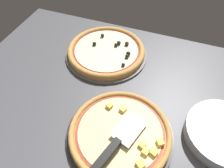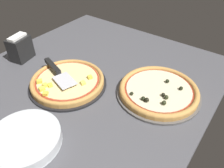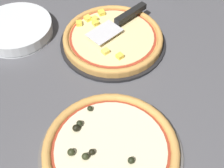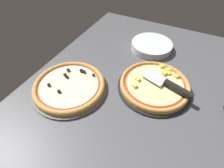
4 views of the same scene
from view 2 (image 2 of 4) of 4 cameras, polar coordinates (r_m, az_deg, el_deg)
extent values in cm
cube|color=#4C4C51|center=(99.00, -8.81, -1.49)|extent=(131.56, 107.00, 3.60)
cylinder|color=black|center=(99.25, -11.39, -0.02)|extent=(34.25, 34.25, 1.00)
cylinder|color=#C68E47|center=(98.39, -11.49, 0.62)|extent=(32.19, 32.19, 1.83)
torus|color=#C68E47|center=(97.84, -11.56, 1.05)|extent=(32.19, 32.19, 1.83)
cylinder|color=#A33823|center=(97.79, -11.57, 1.08)|extent=(27.98, 27.98, 0.15)
cylinder|color=beige|center=(97.72, -11.57, 1.14)|extent=(26.40, 26.40, 0.40)
cube|color=yellow|center=(96.26, -5.81, 1.79)|extent=(2.41, 2.43, 1.24)
cube|color=yellow|center=(98.49, -18.44, 0.68)|extent=(3.01, 2.98, 1.24)
cube|color=yellow|center=(91.25, -16.99, -2.41)|extent=(2.72, 2.74, 1.24)
cube|color=yellow|center=(95.02, -15.84, -0.28)|extent=(2.42, 2.50, 1.24)
cube|color=#F4D64C|center=(95.58, -17.10, -0.30)|extent=(2.33, 2.33, 1.24)
cube|color=#F4D64C|center=(94.14, -17.82, -1.16)|extent=(2.91, 2.78, 1.24)
cube|color=#F9E05B|center=(93.56, -7.49, 0.38)|extent=(2.48, 2.59, 1.24)
cylinder|color=#565451|center=(94.66, 11.96, -2.34)|extent=(35.33, 35.33, 1.00)
cylinder|color=#C68E47|center=(93.85, 12.06, -1.76)|extent=(33.21, 33.21, 1.53)
torus|color=#C68E47|center=(93.36, 12.12, -1.40)|extent=(33.21, 33.21, 2.31)
cylinder|color=maroon|center=(93.31, 12.13, -1.36)|extent=(28.87, 28.87, 0.15)
cylinder|color=beige|center=(93.24, 12.14, -1.31)|extent=(27.24, 27.24, 0.40)
sphere|color=black|center=(94.43, 17.59, -1.06)|extent=(1.59, 1.59, 1.59)
sphere|color=black|center=(85.61, 9.07, -4.13)|extent=(1.82, 1.82, 1.82)
sphere|color=black|center=(89.42, 13.24, -2.72)|extent=(1.52, 1.52, 1.52)
sphere|color=#282D19|center=(88.40, 14.02, -3.37)|extent=(1.71, 1.71, 1.71)
sphere|color=#282D19|center=(85.74, 13.44, -4.79)|extent=(1.78, 1.78, 1.78)
sphere|color=black|center=(96.71, 14.26, 0.75)|extent=(1.64, 1.64, 1.64)
sphere|color=black|center=(86.17, 8.15, -3.75)|extent=(1.64, 1.64, 1.64)
sphere|color=black|center=(87.98, 5.18, -2.49)|extent=(1.44, 1.44, 1.44)
cube|color=silver|center=(94.85, -12.26, 0.91)|extent=(9.82, 12.20, 0.24)
cube|color=black|center=(103.63, -15.27, 4.56)|extent=(6.08, 13.38, 2.00)
cylinder|color=silver|center=(80.97, -21.46, -14.03)|extent=(23.85, 23.85, 0.70)
cylinder|color=silver|center=(80.45, -21.58, -13.72)|extent=(23.85, 23.85, 0.70)
cylinder|color=silver|center=(79.92, -21.70, -13.41)|extent=(23.85, 23.85, 0.70)
cylinder|color=silver|center=(79.40, -21.82, -13.09)|extent=(23.85, 23.85, 0.70)
cylinder|color=silver|center=(78.88, -21.94, -12.77)|extent=(23.85, 23.85, 0.70)
cylinder|color=silver|center=(78.37, -22.06, -12.45)|extent=(23.85, 23.85, 0.70)
cube|color=black|center=(121.94, -22.75, 8.55)|extent=(12.19, 9.77, 11.93)
cube|color=white|center=(119.10, -23.52, 11.25)|extent=(9.88, 6.06, 1.20)
camera|label=1|loc=(1.01, -37.23, 34.14)|focal=35.00mm
camera|label=3|loc=(0.86, 50.54, 33.62)|focal=50.00mm
camera|label=4|loc=(1.28, 5.40, 38.37)|focal=28.00mm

